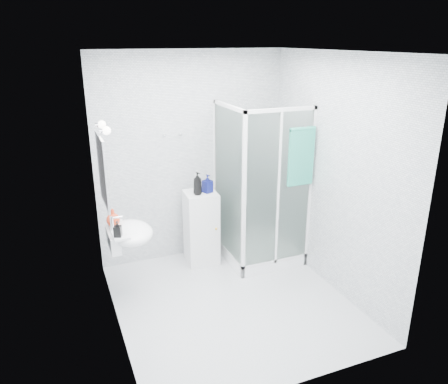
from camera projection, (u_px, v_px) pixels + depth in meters
name	position (u px, v px, depth m)	size (l,w,h in m)	color
room	(233.00, 189.00, 4.32)	(2.40, 2.60, 2.60)	silver
shower_enclosure	(257.00, 228.00, 5.51)	(0.90, 0.95, 2.00)	white
wall_basin	(128.00, 234.00, 4.53)	(0.46, 0.56, 0.35)	white
mirror	(102.00, 171.00, 4.22)	(0.02, 0.60, 0.70)	white
vanity_lights	(103.00, 127.00, 4.10)	(0.10, 0.40, 0.08)	silver
wall_hooks	(172.00, 135.00, 5.22)	(0.23, 0.06, 0.03)	silver
storage_cabinet	(201.00, 228.00, 5.48)	(0.41, 0.42, 0.93)	white
hand_towel	(301.00, 155.00, 4.94)	(0.32, 0.05, 0.68)	#258E75
shampoo_bottle_a	(197.00, 183.00, 5.21)	(0.11, 0.11, 0.28)	black
shampoo_bottle_b	(207.00, 184.00, 5.29)	(0.10, 0.10, 0.23)	#0F145A
soap_dispenser_orange	(113.00, 217.00, 4.54)	(0.14, 0.14, 0.18)	red
soap_dispenser_black	(118.00, 229.00, 4.28)	(0.07, 0.07, 0.16)	black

